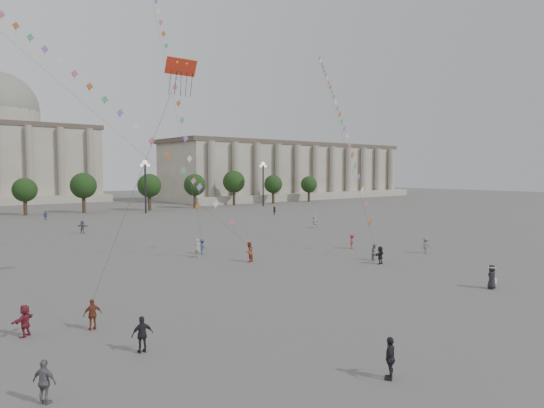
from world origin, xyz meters
TOP-DOWN VIEW (x-y plane):
  - ground at (0.00, 0.00)m, footprint 360.00×360.00m
  - hall_east at (75.00, 93.89)m, footprint 84.00×26.22m
  - hall_central at (0.00, 129.22)m, footprint 48.30×34.30m
  - tree_row at (0.00, 78.00)m, footprint 137.12×5.12m
  - lamp_post_mid_east at (15.00, 70.00)m, footprint 2.00×0.90m
  - lamp_post_far_east at (45.00, 70.00)m, footprint 2.00×0.90m
  - person_crowd_0 at (-4.34, 68.00)m, footprint 0.94×0.45m
  - person_crowd_3 at (8.63, 6.71)m, footprint 1.57×0.71m
  - person_crowd_6 at (16.83, 7.31)m, footprint 1.16×0.81m
  - person_crowd_7 at (23.76, 30.74)m, footprint 1.79×1.00m
  - person_crowd_8 at (13.23, 14.10)m, footprint 1.17×1.08m
  - person_crowd_9 at (32.80, 51.03)m, footprint 1.29×1.49m
  - person_crowd_12 at (-5.16, 46.20)m, footprint 1.39×1.64m
  - person_crowd_13 at (-2.41, 20.39)m, footprint 0.70×0.79m
  - tourist_0 at (-18.03, 4.86)m, footprint 1.01×0.48m
  - tourist_1 at (-17.36, 0.11)m, footprint 1.05×0.55m
  - tourist_2 at (-21.09, 6.00)m, footprint 1.47×1.37m
  - tourist_3 at (-22.26, -2.37)m, footprint 0.89×1.03m
  - tourist_4 at (-10.81, -9.03)m, footprint 1.10×0.91m
  - kite_flyer_0 at (-0.03, 15.09)m, footprint 1.13×1.04m
  - kite_flyer_1 at (-1.17, 21.52)m, footprint 1.14×1.09m
  - kite_flyer_2 at (9.67, 8.18)m, footprint 0.91×0.82m
  - hat_person at (7.35, -4.28)m, footprint 1.00×0.82m
  - dragon_kite at (-10.78, 8.19)m, footprint 4.78×1.95m
  - kite_train_west at (-14.63, 33.05)m, footprint 28.00×33.76m
  - kite_train_mid at (4.48, 41.92)m, footprint 11.23×38.02m
  - kite_train_east at (26.13, 28.66)m, footprint 31.14×38.04m

SIDE VIEW (x-z plane):
  - ground at x=0.00m, z-range 0.00..0.00m
  - kite_flyer_2 at x=9.67m, z-range 0.00..1.54m
  - kite_flyer_1 at x=-1.17m, z-range 0.00..1.55m
  - person_crowd_0 at x=-4.34m, z-range 0.00..1.56m
  - person_crowd_8 at x=13.23m, z-range 0.00..1.58m
  - person_crowd_9 at x=32.80m, z-range 0.00..1.63m
  - person_crowd_3 at x=8.63m, z-range 0.00..1.63m
  - person_crowd_6 at x=16.83m, z-range 0.00..1.65m
  - tourist_2 at x=-21.09m, z-range 0.00..1.65m
  - tourist_3 at x=-22.26m, z-range 0.00..1.66m
  - tourist_0 at x=-18.03m, z-range 0.00..1.67m
  - tourist_1 at x=-17.36m, z-range 0.00..1.72m
  - tourist_4 at x=-10.81m, z-range 0.00..1.76m
  - person_crowd_12 at x=-5.16m, z-range 0.00..1.77m
  - hat_person at x=7.35m, z-range 0.03..1.78m
  - person_crowd_13 at x=-2.41m, z-range 0.00..1.82m
  - person_crowd_7 at x=23.76m, z-range 0.00..1.84m
  - kite_flyer_0 at x=-0.03m, z-range 0.00..1.88m
  - tree_row at x=0.00m, z-range 1.39..9.39m
  - lamp_post_mid_east at x=15.00m, z-range 2.03..12.68m
  - lamp_post_far_east at x=45.00m, z-range 2.03..12.68m
  - hall_east at x=75.00m, z-range -0.17..17.03m
  - hall_central at x=0.00m, z-range -3.52..31.98m
  - dragon_kite at x=-10.78m, z-range 6.60..22.55m
  - kite_train_east at x=26.13m, z-range -11.52..46.80m
  - kite_train_west at x=-14.63m, z-range -7.14..50.64m
  - kite_train_mid at x=4.48m, z-range -2.92..61.98m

